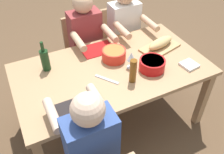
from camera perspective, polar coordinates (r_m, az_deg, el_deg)
ground_plane at (r=2.77m, az=0.00°, el=-9.83°), size 8.00×8.00×0.00m
dining_table at (r=2.30m, az=0.00°, el=0.56°), size 1.77×0.98×0.74m
diner_far_right at (r=1.76m, az=-5.33°, el=-15.17°), size 0.41×0.53×1.20m
chair_near_left at (r=3.17m, az=1.40°, el=9.26°), size 0.40×0.40×0.85m
diner_near_left at (r=2.92m, az=3.16°, el=11.12°), size 0.41×0.53×1.20m
chair_near_center at (r=3.01m, az=-6.90°, el=7.04°), size 0.40×0.40×0.85m
diner_near_center at (r=2.75m, az=-5.87°, el=8.84°), size 0.41×0.53×1.20m
serving_bowl_pasta at (r=2.23m, az=9.34°, el=3.02°), size 0.23×0.23×0.10m
serving_bowl_fruit at (r=2.32m, az=0.44°, el=5.38°), size 0.23×0.23×0.11m
cutting_board at (r=2.55m, az=11.07°, el=6.79°), size 0.44×0.31×0.02m
bread_loaf at (r=2.52m, az=11.23°, el=7.82°), size 0.34×0.18×0.09m
wine_bottle at (r=2.25m, az=-15.34°, el=3.94°), size 0.08×0.08×0.29m
beer_bottle at (r=2.05m, az=4.92°, el=1.41°), size 0.06×0.06×0.22m
wine_glass at (r=2.19m, az=4.50°, el=4.62°), size 0.08×0.08×0.17m
placemat_far_right at (r=1.90m, az=-8.84°, el=-7.56°), size 0.32×0.23×0.01m
placemat_near_center at (r=2.49m, az=-3.38°, el=6.47°), size 0.32×0.23×0.01m
carving_knife at (r=2.12m, az=-1.22°, el=-0.55°), size 0.15×0.20×0.01m
napkin_stack at (r=2.37m, az=17.55°, el=2.70°), size 0.16×0.16×0.02m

